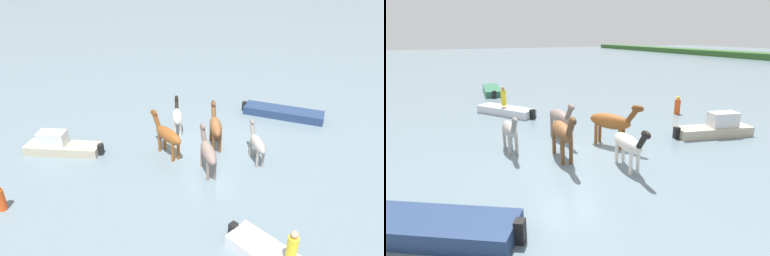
% 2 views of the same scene
% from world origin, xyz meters
% --- Properties ---
extents(ground_plane, '(211.46, 211.46, 0.00)m').
position_xyz_m(ground_plane, '(0.00, 0.00, 0.00)').
color(ground_plane, slate).
extents(horse_dun_straggler, '(2.65, 0.78, 2.05)m').
position_xyz_m(horse_dun_straggler, '(0.10, -0.28, 1.13)').
color(horse_dun_straggler, brown).
rests_on(horse_dun_straggler, ground_plane).
extents(horse_dark_mare, '(2.47, 0.69, 1.92)m').
position_xyz_m(horse_dark_mare, '(-2.26, 0.54, 1.06)').
color(horse_dark_mare, gray).
rests_on(horse_dark_mare, ground_plane).
extents(horse_lead, '(2.45, 1.63, 2.01)m').
position_xyz_m(horse_lead, '(-0.46, 2.25, 1.11)').
color(horse_lead, brown).
rests_on(horse_lead, ground_plane).
extents(horse_chestnut_trailing, '(2.23, 0.52, 1.74)m').
position_xyz_m(horse_chestnut_trailing, '(-1.63, -1.97, 0.96)').
color(horse_chestnut_trailing, '#9E9993').
rests_on(horse_chestnut_trailing, ground_plane).
extents(horse_pinto_flank, '(2.30, 0.65, 1.79)m').
position_xyz_m(horse_pinto_flank, '(1.97, 1.54, 0.98)').
color(horse_pinto_flank, silver).
rests_on(horse_pinto_flank, ground_plane).
extents(boat_skiff_near, '(3.82, 3.17, 0.72)m').
position_xyz_m(boat_skiff_near, '(-7.99, -0.81, 0.16)').
color(boat_skiff_near, silver).
rests_on(boat_skiff_near, ground_plane).
extents(boat_tender_starboard, '(3.63, 4.86, 0.75)m').
position_xyz_m(boat_tender_starboard, '(3.19, -5.27, 0.17)').
color(boat_tender_starboard, navy).
rests_on(boat_tender_starboard, ground_plane).
extents(boat_motor_center, '(4.85, 1.69, 0.74)m').
position_xyz_m(boat_motor_center, '(-15.85, -0.38, 0.17)').
color(boat_motor_center, '#2D6B4C').
rests_on(boat_motor_center, ground_plane).
extents(boat_launch_far, '(1.84, 4.01, 1.31)m').
position_xyz_m(boat_launch_far, '(0.42, 7.59, 0.30)').
color(boat_launch_far, '#B7AD93').
rests_on(boat_launch_far, ground_plane).
extents(person_helmsman_aft, '(0.32, 0.32, 1.19)m').
position_xyz_m(person_helmsman_aft, '(-8.11, -0.92, 1.12)').
color(person_helmsman_aft, yellow).
rests_on(person_helmsman_aft, boat_skiff_near).
extents(buoy_channel_marker, '(0.36, 0.36, 1.14)m').
position_xyz_m(buoy_channel_marker, '(-3.75, 8.94, 0.51)').
color(buoy_channel_marker, '#E54C19').
rests_on(buoy_channel_marker, ground_plane).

